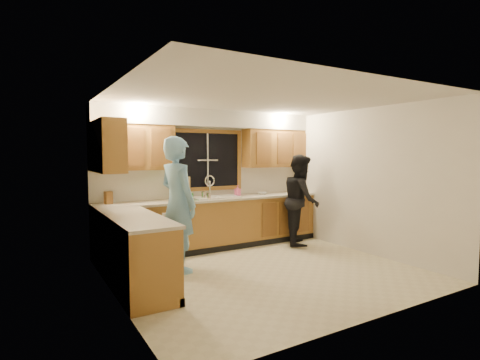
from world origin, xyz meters
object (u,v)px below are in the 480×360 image
Objects in this scene: dishwasher at (171,231)px; bowl at (262,193)px; man at (178,204)px; woman at (301,200)px; dish_crate at (183,197)px; stove at (147,263)px; soap_bottle at (238,190)px; knife_block at (108,198)px; sink at (215,201)px.

bowl is at bearing 1.31° from dishwasher.
woman is (2.61, 0.34, -0.13)m from man.
dishwasher is 2.82× the size of dish_crate.
man is 2.33m from bowl.
dish_crate reaches higher than stove.
soap_bottle is (1.62, 1.04, 0.03)m from man.
knife_block is (-3.37, 0.70, 0.17)m from woman.
woman reaches higher than dish_crate.
bowl is (1.72, 0.14, -0.04)m from dish_crate.
dishwasher is at bearing -174.74° from soap_bottle.
man is at bearing 133.24° from woman.
woman reaches higher than soap_bottle.
dish_crate is (1.14, 1.71, 0.54)m from stove.
man is (-1.07, -0.92, 0.12)m from sink.
man is at bearing -139.03° from sink.
man is 9.72× the size of knife_block.
stove is at bearing -140.49° from soap_bottle.
dish_crate is 1.73m from bowl.
sink is at bearing 105.07° from woman.
sink is at bearing -61.14° from man.
knife_block is 2.89m from bowl.
man reaches higher than stove.
bowl is at bearing -9.54° from soap_bottle.
sink is 0.44× the size of man.
soap_bottle is (2.35, 1.94, 0.57)m from stove.
dishwasher is at bearing -22.94° from knife_block.
knife_block is at bearing 178.29° from bowl.
dishwasher is 0.62m from dish_crate.
man reaches higher than bowl.
stove is 2.13m from dish_crate.
woman is at bearing -35.10° from soap_bottle.
woman reaches higher than sink.
dish_crate is at bearing 56.29° from stove.
woman is at bearing -12.01° from dish_crate.
bowl is (2.86, 1.85, 0.49)m from stove.
stove is 3.59m from woman.
stove is (-0.95, -1.81, 0.04)m from dishwasher.
knife_block is at bearing 179.99° from soap_bottle.
dishwasher is 1.10m from man.
soap_bottle is (0.55, 0.11, 0.15)m from sink.
woman is 2.25m from dish_crate.
soap_bottle is at bearing 39.51° from stove.
dishwasher is 1.53m from soap_bottle.
bowl is at bearing 1.56° from sink.
stove is (-1.80, -1.82, -0.41)m from sink.
soap_bottle is (2.38, -0.00, -0.00)m from knife_block.
stove is at bearing -117.69° from dishwasher.
sink reaches higher than knife_block.
dishwasher is (-0.85, -0.01, -0.45)m from sink.
dishwasher is at bearing 152.85° from dish_crate.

